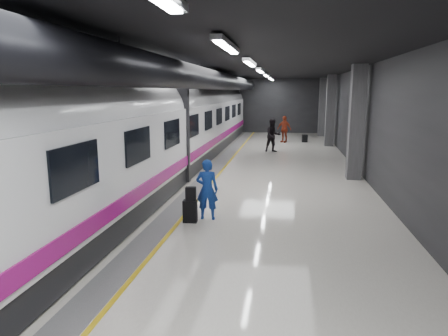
{
  "coord_description": "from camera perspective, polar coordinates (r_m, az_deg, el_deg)",
  "views": [
    {
      "loc": [
        1.86,
        -14.37,
        3.47
      ],
      "look_at": [
        -0.02,
        -2.48,
        1.15
      ],
      "focal_mm": 32.0,
      "sensor_mm": 36.0,
      "label": 1
    }
  ],
  "objects": [
    {
      "name": "traveler_far_a",
      "position": [
        23.3,
        7.0,
        4.64
      ],
      "size": [
        1.14,
        1.02,
        1.93
      ],
      "primitive_type": "imported",
      "rotation": [
        0.0,
        0.0,
        0.37
      ],
      "color": "black",
      "rests_on": "ground"
    },
    {
      "name": "traveler_far_b",
      "position": [
        27.92,
        8.59,
        5.51
      ],
      "size": [
        1.15,
        0.91,
        1.82
      ],
      "primitive_type": "imported",
      "rotation": [
        0.0,
        0.0,
        -0.51
      ],
      "color": "maroon",
      "rests_on": "ground"
    },
    {
      "name": "ground",
      "position": [
        14.9,
        1.57,
        -2.58
      ],
      "size": [
        40.0,
        40.0,
        0.0
      ],
      "primitive_type": "plane",
      "color": "silver",
      "rests_on": "ground"
    },
    {
      "name": "platform_hall",
      "position": [
        15.48,
        1.04,
        11.14
      ],
      "size": [
        10.02,
        40.02,
        4.51
      ],
      "color": "black",
      "rests_on": "ground"
    },
    {
      "name": "suitcase_main",
      "position": [
        10.82,
        -4.86,
        -6.18
      ],
      "size": [
        0.38,
        0.26,
        0.61
      ],
      "primitive_type": "cube",
      "rotation": [
        0.0,
        0.0,
        0.06
      ],
      "color": "black",
      "rests_on": "ground"
    },
    {
      "name": "suitcase_far",
      "position": [
        28.26,
        11.46,
        4.16
      ],
      "size": [
        0.39,
        0.29,
        0.53
      ],
      "primitive_type": "cube",
      "rotation": [
        0.0,
        0.0,
        0.18
      ],
      "color": "black",
      "rests_on": "ground"
    },
    {
      "name": "traveler_main",
      "position": [
        10.92,
        -2.43,
        -3.07
      ],
      "size": [
        0.63,
        0.43,
        1.67
      ],
      "primitive_type": "imported",
      "rotation": [
        0.0,
        0.0,
        3.2
      ],
      "color": "#1636AC",
      "rests_on": "ground"
    },
    {
      "name": "shoulder_bag",
      "position": [
        10.68,
        -4.77,
        -3.68
      ],
      "size": [
        0.29,
        0.16,
        0.37
      ],
      "primitive_type": "cube",
      "rotation": [
        0.0,
        0.0,
        0.06
      ],
      "color": "black",
      "rests_on": "suitcase_main"
    },
    {
      "name": "train",
      "position": [
        15.31,
        -10.58,
        5.46
      ],
      "size": [
        3.05,
        38.0,
        4.05
      ],
      "color": "black",
      "rests_on": "ground"
    }
  ]
}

